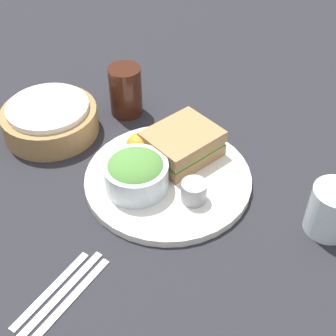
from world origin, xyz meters
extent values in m
plane|color=#232328|center=(0.00, 0.00, 0.00)|extent=(4.00, 4.00, 0.00)
cylinder|color=white|center=(0.00, 0.00, 0.01)|extent=(0.31, 0.31, 0.02)
cube|color=#A37A4C|center=(0.07, 0.00, 0.03)|extent=(0.17, 0.16, 0.02)
cube|color=#6BB24C|center=(0.07, 0.00, 0.04)|extent=(0.16, 0.15, 0.01)
cube|color=#A37A4C|center=(0.07, 0.00, 0.06)|extent=(0.17, 0.16, 0.02)
cylinder|color=silver|center=(-0.05, 0.04, 0.04)|extent=(0.12, 0.12, 0.05)
ellipsoid|color=#4C8438|center=(-0.05, 0.04, 0.06)|extent=(0.11, 0.11, 0.05)
cylinder|color=#99999E|center=(-0.04, -0.07, 0.03)|extent=(0.05, 0.05, 0.04)
sphere|color=orange|center=(0.03, 0.07, 0.04)|extent=(0.05, 0.05, 0.05)
cylinder|color=#38190F|center=(0.17, 0.18, 0.06)|extent=(0.07, 0.07, 0.11)
cylinder|color=#997547|center=(0.04, 0.29, 0.03)|extent=(0.20, 0.20, 0.06)
cylinder|color=white|center=(0.04, 0.29, 0.06)|extent=(0.17, 0.17, 0.01)
cube|color=silver|center=(-0.30, 0.03, 0.00)|extent=(0.18, 0.04, 0.01)
cube|color=silver|center=(-0.29, 0.05, 0.00)|extent=(0.19, 0.04, 0.01)
cube|color=silver|center=(-0.29, 0.06, 0.00)|extent=(0.16, 0.04, 0.01)
cylinder|color=silver|center=(0.01, -0.29, 0.04)|extent=(0.08, 0.08, 0.09)
camera|label=1|loc=(-0.57, -0.26, 0.62)|focal=50.00mm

